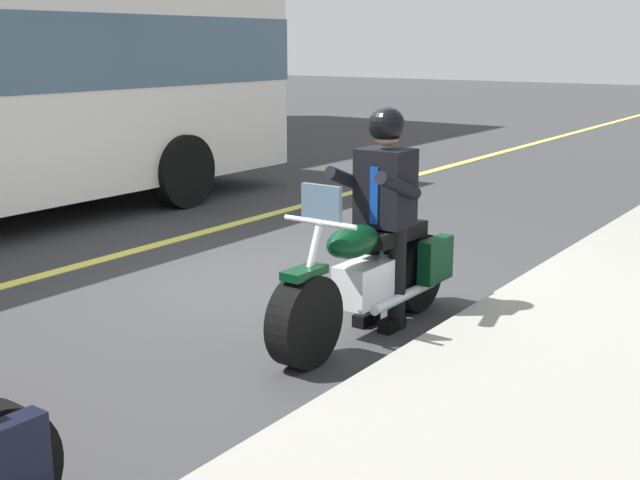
% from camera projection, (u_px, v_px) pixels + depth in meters
% --- Properties ---
extents(ground_plane, '(80.00, 80.00, 0.00)m').
position_uv_depth(ground_plane, '(270.00, 285.00, 7.72)').
color(ground_plane, '#333335').
extents(lane_center_stripe, '(60.00, 0.16, 0.01)m').
position_uv_depth(lane_center_stripe, '(124.00, 254.00, 8.83)').
color(lane_center_stripe, '#E5DB4C').
rests_on(lane_center_stripe, ground_plane).
extents(motorcycle_main, '(2.21, 0.60, 1.26)m').
position_uv_depth(motorcycle_main, '(370.00, 277.00, 6.36)').
color(motorcycle_main, black).
rests_on(motorcycle_main, ground_plane).
extents(rider_main, '(0.62, 0.55, 1.74)m').
position_uv_depth(rider_main, '(384.00, 199.00, 6.37)').
color(rider_main, black).
rests_on(rider_main, ground_plane).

